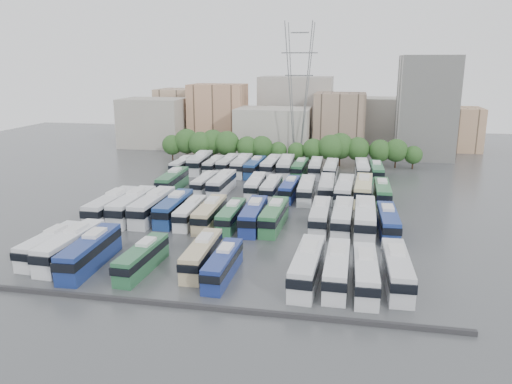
% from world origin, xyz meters
% --- Properties ---
extents(ground, '(220.00, 220.00, 0.00)m').
position_xyz_m(ground, '(0.00, 0.00, 0.00)').
color(ground, '#424447').
rests_on(ground, ground).
extents(parapet, '(56.00, 0.50, 0.50)m').
position_xyz_m(parapet, '(0.00, -33.00, 0.25)').
color(parapet, '#2D2D30').
rests_on(parapet, ground).
extents(tree_line, '(63.79, 7.83, 8.02)m').
position_xyz_m(tree_line, '(-2.07, 42.14, 4.40)').
color(tree_line, black).
rests_on(tree_line, ground).
extents(city_buildings, '(102.00, 35.00, 20.00)m').
position_xyz_m(city_buildings, '(-7.46, 71.86, 7.87)').
color(city_buildings, '#9E998E').
rests_on(city_buildings, ground).
extents(apartment_tower, '(14.00, 14.00, 26.00)m').
position_xyz_m(apartment_tower, '(34.00, 58.00, 13.00)').
color(apartment_tower, silver).
rests_on(apartment_tower, ground).
extents(electricity_pylon, '(9.00, 6.91, 33.83)m').
position_xyz_m(electricity_pylon, '(2.00, 50.00, 18.66)').
color(electricity_pylon, slate).
rests_on(electricity_pylon, ground).
extents(bus_r0_s0, '(3.03, 11.47, 3.57)m').
position_xyz_m(bus_r0_s0, '(-21.47, -23.28, 1.75)').
color(bus_r0_s0, silver).
rests_on(bus_r0_s0, ground).
extents(bus_r0_s1, '(3.13, 12.78, 3.99)m').
position_xyz_m(bus_r0_s1, '(-18.33, -23.67, 1.96)').
color(bus_r0_s1, white).
rests_on(bus_r0_s1, ground).
extents(bus_r0_s2, '(3.38, 12.92, 4.02)m').
position_xyz_m(bus_r0_s2, '(-14.93, -25.03, 1.97)').
color(bus_r0_s2, navy).
rests_on(bus_r0_s2, ground).
extents(bus_r0_s4, '(2.82, 11.02, 3.43)m').
position_xyz_m(bus_r0_s4, '(-8.17, -25.08, 1.68)').
color(bus_r0_s4, '#2B653F').
rests_on(bus_r0_s4, ground).
extents(bus_r0_s6, '(2.75, 11.48, 3.59)m').
position_xyz_m(bus_r0_s6, '(-1.43, -22.73, 1.76)').
color(bus_r0_s6, tan).
rests_on(bus_r0_s6, ground).
extents(bus_r0_s7, '(2.47, 10.82, 3.39)m').
position_xyz_m(bus_r0_s7, '(1.83, -25.06, 1.66)').
color(bus_r0_s7, navy).
rests_on(bus_r0_s7, ground).
extents(bus_r0_s10, '(3.28, 12.76, 3.97)m').
position_xyz_m(bus_r0_s10, '(11.52, -24.26, 1.95)').
color(bus_r0_s10, silver).
rests_on(bus_r0_s10, ground).
extents(bus_r0_s11, '(2.78, 12.04, 3.77)m').
position_xyz_m(bus_r0_s11, '(14.86, -24.18, 1.85)').
color(bus_r0_s11, silver).
rests_on(bus_r0_s11, ground).
extents(bus_r0_s12, '(2.80, 11.87, 3.71)m').
position_xyz_m(bus_r0_s12, '(18.00, -24.79, 1.82)').
color(bus_r0_s12, silver).
rests_on(bus_r0_s12, ground).
extents(bus_r0_s13, '(3.02, 12.35, 3.85)m').
position_xyz_m(bus_r0_s13, '(21.48, -23.28, 1.89)').
color(bus_r0_s13, silver).
rests_on(bus_r0_s13, ground).
extents(bus_r1_s0, '(3.25, 13.69, 4.28)m').
position_xyz_m(bus_r1_s0, '(-21.31, -6.61, 2.10)').
color(bus_r1_s0, silver).
rests_on(bus_r1_s0, ground).
extents(bus_r1_s1, '(3.02, 13.51, 4.23)m').
position_xyz_m(bus_r1_s1, '(-18.28, -5.59, 2.08)').
color(bus_r1_s1, silver).
rests_on(bus_r1_s1, ground).
extents(bus_r1_s2, '(2.93, 13.45, 4.22)m').
position_xyz_m(bus_r1_s2, '(-14.96, -5.25, 2.07)').
color(bus_r1_s2, silver).
rests_on(bus_r1_s2, ground).
extents(bus_r1_s3, '(2.94, 12.59, 3.94)m').
position_xyz_m(bus_r1_s3, '(-11.51, -4.95, 1.93)').
color(bus_r1_s3, navy).
rests_on(bus_r1_s3, ground).
extents(bus_r1_s4, '(2.61, 11.08, 3.46)m').
position_xyz_m(bus_r1_s4, '(-8.38, -6.12, 1.70)').
color(bus_r1_s4, silver).
rests_on(bus_r1_s4, ground).
extents(bus_r1_s5, '(2.79, 12.06, 3.77)m').
position_xyz_m(bus_r1_s5, '(-5.10, -6.61, 1.85)').
color(bus_r1_s5, '#C8B68A').
rests_on(bus_r1_s5, ground).
extents(bus_r1_s6, '(2.42, 10.99, 3.45)m').
position_xyz_m(bus_r1_s6, '(-1.72, -6.52, 1.69)').
color(bus_r1_s6, '#317246').
rests_on(bus_r1_s6, ground).
extents(bus_r1_s7, '(3.02, 12.30, 3.84)m').
position_xyz_m(bus_r1_s7, '(1.70, -6.31, 1.88)').
color(bus_r1_s7, navy).
rests_on(bus_r1_s7, ground).
extents(bus_r1_s8, '(2.97, 12.12, 3.78)m').
position_xyz_m(bus_r1_s8, '(4.81, -5.98, 1.86)').
color(bus_r1_s8, '#2F6F3F').
rests_on(bus_r1_s8, ground).
extents(bus_r1_s10, '(2.66, 12.16, 3.82)m').
position_xyz_m(bus_r1_s10, '(11.62, -4.72, 1.87)').
color(bus_r1_s10, silver).
rests_on(bus_r1_s10, ground).
extents(bus_r1_s11, '(3.12, 12.79, 3.99)m').
position_xyz_m(bus_r1_s11, '(14.99, -5.08, 1.96)').
color(bus_r1_s11, silver).
rests_on(bus_r1_s11, ground).
extents(bus_r1_s12, '(3.20, 13.73, 4.29)m').
position_xyz_m(bus_r1_s12, '(18.23, -5.35, 2.11)').
color(bus_r1_s12, silver).
rests_on(bus_r1_s12, ground).
extents(bus_r1_s13, '(2.98, 12.04, 3.76)m').
position_xyz_m(bus_r1_s13, '(21.54, -5.55, 1.84)').
color(bus_r1_s13, navy).
rests_on(bus_r1_s13, ground).
extents(bus_r2_s1, '(3.17, 12.87, 4.01)m').
position_xyz_m(bus_r2_s1, '(-18.11, 12.36, 1.97)').
color(bus_r2_s1, '#2A633C').
rests_on(bus_r2_s1, ground).
extents(bus_r2_s3, '(2.77, 10.93, 3.40)m').
position_xyz_m(bus_r2_s3, '(-11.75, 13.07, 1.67)').
color(bus_r2_s3, silver).
rests_on(bus_r2_s3, ground).
extents(bus_r2_s4, '(2.89, 12.35, 3.86)m').
position_xyz_m(bus_r2_s4, '(-8.22, 12.38, 1.90)').
color(bus_r2_s4, silver).
rests_on(bus_r2_s4, ground).
extents(bus_r2_s6, '(2.93, 11.71, 3.65)m').
position_xyz_m(bus_r2_s6, '(-1.68, 12.41, 1.79)').
color(bus_r2_s6, silver).
rests_on(bus_r2_s6, ground).
extents(bus_r2_s7, '(2.62, 11.53, 3.61)m').
position_xyz_m(bus_r2_s7, '(1.57, 11.17, 1.77)').
color(bus_r2_s7, silver).
rests_on(bus_r2_s7, ground).
extents(bus_r2_s8, '(2.85, 11.14, 3.47)m').
position_xyz_m(bus_r2_s8, '(4.92, 11.62, 1.70)').
color(bus_r2_s8, navy).
rests_on(bus_r2_s8, ground).
extents(bus_r2_s9, '(2.88, 12.09, 3.78)m').
position_xyz_m(bus_r2_s9, '(8.06, 11.06, 1.85)').
color(bus_r2_s9, silver).
rests_on(bus_r2_s9, ground).
extents(bus_r2_s10, '(2.89, 12.38, 3.87)m').
position_xyz_m(bus_r2_s10, '(11.62, 12.92, 1.90)').
color(bus_r2_s10, silver).
rests_on(bus_r2_s10, ground).
extents(bus_r2_s11, '(3.50, 13.39, 4.17)m').
position_xyz_m(bus_r2_s11, '(14.91, 10.84, 2.05)').
color(bus_r2_s11, silver).
rests_on(bus_r2_s11, ground).
extents(bus_r2_s12, '(3.54, 13.59, 4.23)m').
position_xyz_m(bus_r2_s12, '(18.26, 12.13, 2.08)').
color(bus_r2_s12, beige).
rests_on(bus_r2_s12, ground).
extents(bus_r2_s13, '(2.69, 12.02, 3.77)m').
position_xyz_m(bus_r2_s13, '(21.54, 11.59, 1.85)').
color(bus_r2_s13, '#307142').
rests_on(bus_r2_s13, ground).
extents(bus_r3_s0, '(2.84, 11.05, 3.44)m').
position_xyz_m(bus_r3_s0, '(-21.70, 28.67, 1.69)').
color(bus_r3_s0, silver).
rests_on(bus_r3_s0, ground).
extents(bus_r3_s1, '(3.56, 13.58, 4.22)m').
position_xyz_m(bus_r3_s1, '(-18.26, 30.79, 2.07)').
color(bus_r3_s1, silver).
rests_on(bus_r3_s1, ground).
extents(bus_r3_s2, '(2.66, 10.98, 3.43)m').
position_xyz_m(bus_r3_s2, '(-14.75, 30.16, 1.68)').
color(bus_r3_s2, silver).
rests_on(bus_r3_s2, ground).
extents(bus_r3_s3, '(3.09, 12.01, 3.74)m').
position_xyz_m(bus_r3_s3, '(-11.60, 31.05, 1.83)').
color(bus_r3_s3, silver).
rests_on(bus_r3_s3, ground).
extents(bus_r3_s4, '(3.07, 12.90, 4.03)m').
position_xyz_m(bus_r3_s4, '(-8.21, 29.77, 1.98)').
color(bus_r3_s4, silver).
rests_on(bus_r3_s4, ground).
extents(bus_r3_s5, '(3.12, 12.07, 3.76)m').
position_xyz_m(bus_r3_s5, '(-5.05, 29.20, 1.84)').
color(bus_r3_s5, navy).
rests_on(bus_r3_s5, ground).
extents(bus_r3_s6, '(3.21, 12.63, 3.93)m').
position_xyz_m(bus_r3_s6, '(-1.65, 30.64, 1.93)').
color(bus_r3_s6, silver).
rests_on(bus_r3_s6, ground).
extents(bus_r3_s7, '(3.38, 13.39, 4.17)m').
position_xyz_m(bus_r3_s7, '(1.67, 29.90, 2.05)').
color(bus_r3_s7, silver).
rests_on(bus_r3_s7, ground).
extents(bus_r3_s8, '(2.91, 11.32, 3.52)m').
position_xyz_m(bus_r3_s8, '(4.81, 30.29, 1.73)').
color(bus_r3_s8, '#2F6D40').
rests_on(bus_r3_s8, ground).
extents(bus_r3_s9, '(2.72, 11.74, 3.67)m').
position_xyz_m(bus_r3_s9, '(8.18, 31.27, 1.80)').
color(bus_r3_s9, silver).
rests_on(bus_r3_s9, ground).
extents(bus_r3_s10, '(2.83, 12.02, 3.76)m').
position_xyz_m(bus_r3_s10, '(11.61, 29.32, 1.85)').
color(bus_r3_s10, silver).
rests_on(bus_r3_s10, ground).
extents(bus_r3_s12, '(3.11, 12.47, 3.89)m').
position_xyz_m(bus_r3_s12, '(18.19, 30.34, 1.91)').
color(bus_r3_s12, silver).
rests_on(bus_r3_s12, ground).
extents(bus_r3_s13, '(2.80, 11.54, 3.60)m').
position_xyz_m(bus_r3_s13, '(21.24, 29.97, 1.77)').
color(bus_r3_s13, '#307148').
rests_on(bus_r3_s13, ground).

